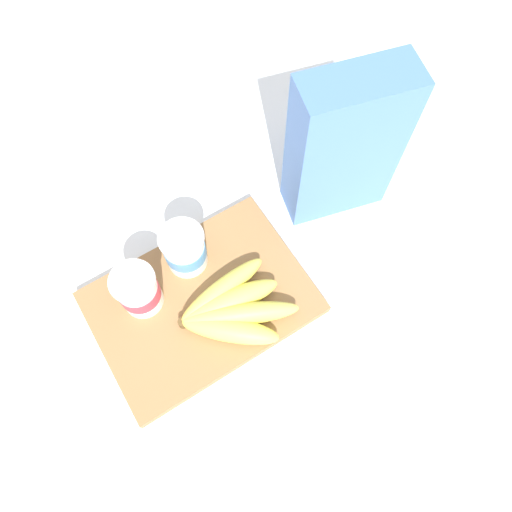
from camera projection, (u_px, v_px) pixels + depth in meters
The scene contains 6 objects.
ground_plane at pixel (202, 304), 0.81m from camera, with size 2.40×2.40×0.00m, color white.
cutting_board at pixel (201, 302), 0.80m from camera, with size 0.34×0.24×0.02m, color olive.
cereal_box at pixel (344, 148), 0.76m from camera, with size 0.17×0.07×0.29m, color #4770B7.
yogurt_cup_front at pixel (138, 291), 0.75m from camera, with size 0.07×0.07×0.09m.
yogurt_cup_back at pixel (185, 249), 0.78m from camera, with size 0.07×0.07×0.09m.
banana_bunch at pixel (231, 309), 0.76m from camera, with size 0.19×0.16×0.04m.
Camera 1 is at (-0.06, -0.26, 0.77)m, focal length 34.15 mm.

